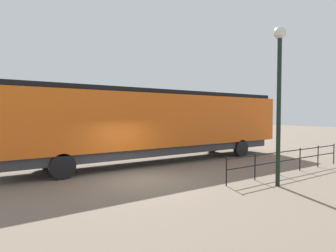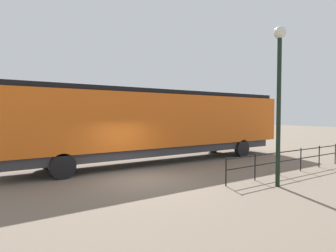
# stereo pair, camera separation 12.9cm
# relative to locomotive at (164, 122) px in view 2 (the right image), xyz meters

# --- Properties ---
(ground_plane) EXTENTS (120.00, 120.00, 0.00)m
(ground_plane) POSITION_rel_locomotive_xyz_m (3.35, -3.46, -2.30)
(ground_plane) COLOR #756656
(locomotive) EXTENTS (3.00, 17.60, 4.07)m
(locomotive) POSITION_rel_locomotive_xyz_m (0.00, 0.00, 0.00)
(locomotive) COLOR orange
(locomotive) RESTS_ON ground_plane
(lamp_post) EXTENTS (0.46, 0.46, 6.03)m
(lamp_post) POSITION_rel_locomotive_xyz_m (7.28, 0.31, 1.71)
(lamp_post) COLOR black
(lamp_post) RESTS_ON ground_plane
(platform_fence) EXTENTS (0.05, 8.58, 1.12)m
(platform_fence) POSITION_rel_locomotive_xyz_m (6.14, 2.97, -1.57)
(platform_fence) COLOR black
(platform_fence) RESTS_ON ground_plane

